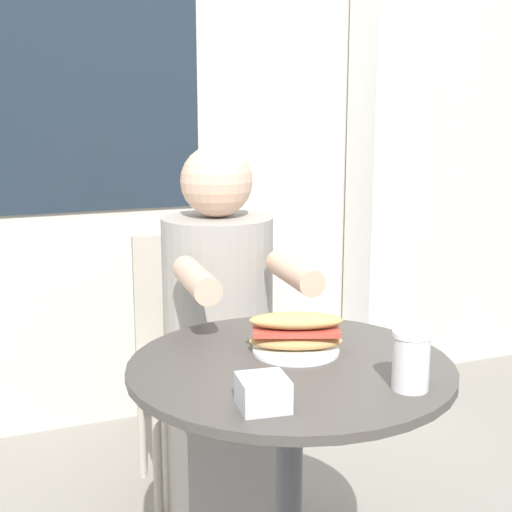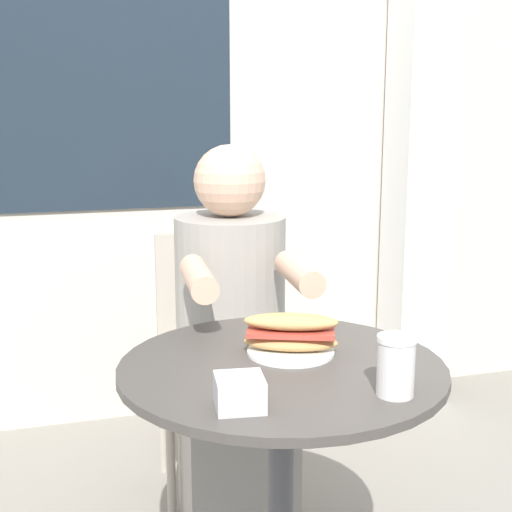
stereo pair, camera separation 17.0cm
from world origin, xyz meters
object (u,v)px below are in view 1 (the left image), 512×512
(sandwich_on_plate, at_px, (296,334))
(cafe_table, at_px, (290,447))
(diner_chair, at_px, (190,339))
(seated_diner, at_px, (221,373))
(drink_cup, at_px, (411,360))

(sandwich_on_plate, bearing_deg, cafe_table, -124.89)
(diner_chair, distance_m, seated_diner, 0.34)
(drink_cup, bearing_deg, seated_diner, 99.55)
(cafe_table, distance_m, diner_chair, 0.88)
(cafe_table, relative_size, seated_diner, 0.63)
(sandwich_on_plate, bearing_deg, seated_diner, 91.48)
(seated_diner, distance_m, drink_cup, 0.82)
(sandwich_on_plate, xyz_separation_m, drink_cup, (0.12, -0.28, 0.02))
(sandwich_on_plate, bearing_deg, diner_chair, 90.13)
(seated_diner, height_order, drink_cup, seated_diner)
(diner_chair, relative_size, seated_diner, 0.73)
(cafe_table, xyz_separation_m, drink_cup, (0.16, -0.22, 0.26))
(diner_chair, bearing_deg, cafe_table, 92.28)
(sandwich_on_plate, distance_m, drink_cup, 0.31)
(sandwich_on_plate, relative_size, drink_cup, 1.90)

